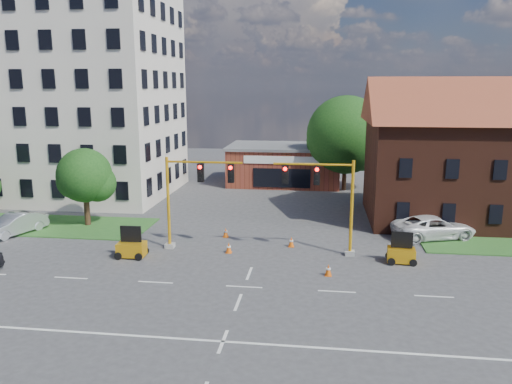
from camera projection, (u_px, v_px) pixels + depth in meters
ground at (244, 287)px, 27.17m from camera, size 120.00×120.00×0.00m
grass_verge_nw at (13, 224)px, 39.37m from camera, size 22.00×6.00×0.08m
lane_markings at (235, 311)px, 24.26m from camera, size 60.00×36.00×0.01m
office_block at (76, 90)px, 48.78m from camera, size 18.40×15.40×20.60m
brick_shop at (285, 164)px, 55.80m from camera, size 12.40×8.40×4.30m
townhouse_row at (501, 148)px, 39.20m from camera, size 21.00×11.00×11.50m
tree_large at (350, 137)px, 51.41m from camera, size 8.46×8.06×9.83m
tree_nw_front at (88, 177)px, 38.36m from camera, size 4.39×4.18×6.09m
signal_mast_west at (192, 192)px, 32.72m from camera, size 5.30×0.60×6.20m
signal_mast_east at (326, 195)px, 31.62m from camera, size 5.30×0.60×6.20m
trailer_west at (132, 248)px, 31.79m from camera, size 1.77×1.21×1.97m
trailer_east at (401, 254)px, 30.77m from camera, size 1.74×1.24×1.89m
cone_a at (229, 248)px, 32.65m from camera, size 0.40×0.40×0.70m
cone_b at (226, 233)px, 36.04m from camera, size 0.40×0.40×0.70m
cone_c at (328, 270)px, 28.70m from camera, size 0.40×0.40×0.70m
cone_d at (291, 242)px, 33.88m from camera, size 0.40×0.40×0.70m
pickup_white at (434, 227)px, 35.73m from camera, size 6.42×4.43×1.63m
sedan_silver_front at (14, 224)px, 36.56m from camera, size 3.27×5.10×1.59m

